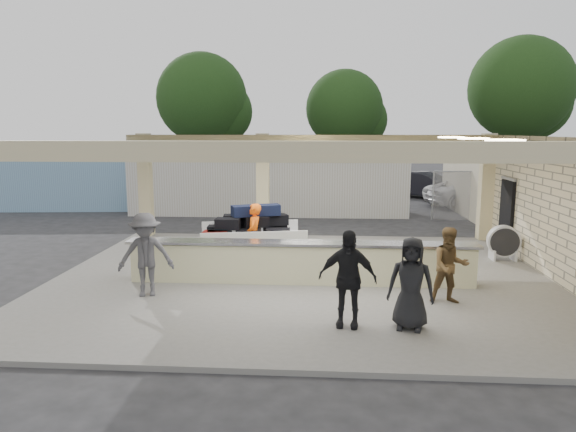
# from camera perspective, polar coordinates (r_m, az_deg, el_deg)

# --- Properties ---
(ground) EXTENTS (120.00, 120.00, 0.00)m
(ground) POSITION_cam_1_polar(r_m,az_deg,el_deg) (12.73, 1.50, -7.15)
(ground) COLOR #252427
(ground) RESTS_ON ground
(pavilion) EXTENTS (12.01, 10.00, 3.55)m
(pavilion) POSITION_cam_1_polar(r_m,az_deg,el_deg) (13.06, 2.58, -0.65)
(pavilion) COLOR slate
(pavilion) RESTS_ON ground
(baggage_counter) EXTENTS (8.20, 0.58, 0.98)m
(baggage_counter) POSITION_cam_1_polar(r_m,az_deg,el_deg) (12.09, 1.41, -5.17)
(baggage_counter) COLOR beige
(baggage_counter) RESTS_ON pavilion
(luggage_cart) EXTENTS (2.99, 2.20, 1.58)m
(luggage_cart) POSITION_cam_1_polar(r_m,az_deg,el_deg) (13.73, -4.29, -1.85)
(luggage_cart) COLOR silver
(luggage_cart) RESTS_ON pavilion
(drum_fan) EXTENTS (0.89, 0.48, 0.96)m
(drum_fan) POSITION_cam_1_polar(r_m,az_deg,el_deg) (15.37, 22.83, -2.63)
(drum_fan) COLOR silver
(drum_fan) RESTS_ON pavilion
(baggage_handler) EXTENTS (0.36, 0.63, 1.69)m
(baggage_handler) POSITION_cam_1_polar(r_m,az_deg,el_deg) (13.35, -3.82, -2.21)
(baggage_handler) COLOR #FF5E0D
(baggage_handler) RESTS_ON pavilion
(passenger_a) EXTENTS (0.79, 0.37, 1.59)m
(passenger_a) POSITION_cam_1_polar(r_m,az_deg,el_deg) (11.11, 17.54, -5.29)
(passenger_a) COLOR brown
(passenger_a) RESTS_ON pavilion
(passenger_b) EXTENTS (1.10, 0.52, 1.80)m
(passenger_b) POSITION_cam_1_polar(r_m,az_deg,el_deg) (9.42, 6.62, -6.90)
(passenger_b) COLOR black
(passenger_b) RESTS_ON pavilion
(passenger_c) EXTENTS (1.24, 0.68, 1.82)m
(passenger_c) POSITION_cam_1_polar(r_m,az_deg,el_deg) (11.47, -15.53, -4.16)
(passenger_c) COLOR #48474C
(passenger_c) RESTS_ON pavilion
(passenger_d) EXTENTS (0.88, 0.52, 1.69)m
(passenger_d) POSITION_cam_1_polar(r_m,az_deg,el_deg) (9.51, 13.49, -7.30)
(passenger_d) COLOR black
(passenger_d) RESTS_ON pavilion
(car_white_a) EXTENTS (5.19, 3.54, 1.35)m
(car_white_a) POSITION_cam_1_polar(r_m,az_deg,el_deg) (26.27, 20.19, 2.43)
(car_white_a) COLOR white
(car_white_a) RESTS_ON ground
(car_white_b) EXTENTS (5.12, 2.91, 1.53)m
(car_white_b) POSITION_cam_1_polar(r_m,az_deg,el_deg) (27.66, 24.76, 2.65)
(car_white_b) COLOR white
(car_white_b) RESTS_ON ground
(car_dark) EXTENTS (4.30, 3.67, 1.41)m
(car_dark) POSITION_cam_1_polar(r_m,az_deg,el_deg) (28.86, 15.07, 3.33)
(car_dark) COLOR black
(car_dark) RESTS_ON ground
(container_white) EXTENTS (11.96, 2.51, 2.59)m
(container_white) POSITION_cam_1_polar(r_m,az_deg,el_deg) (22.67, -2.15, 3.54)
(container_white) COLOR silver
(container_white) RESTS_ON ground
(container_blue) EXTENTS (10.45, 3.43, 2.67)m
(container_blue) POSITION_cam_1_polar(r_m,az_deg,el_deg) (26.06, -22.00, 3.73)
(container_blue) COLOR #7BA5C5
(container_blue) RESTS_ON ground
(tree_left) EXTENTS (6.60, 6.30, 9.00)m
(tree_left) POSITION_cam_1_polar(r_m,az_deg,el_deg) (37.30, -8.97, 12.39)
(tree_left) COLOR #382619
(tree_left) RESTS_ON ground
(tree_mid) EXTENTS (6.00, 5.60, 8.00)m
(tree_mid) POSITION_cam_1_polar(r_m,az_deg,el_deg) (38.41, 6.76, 11.42)
(tree_mid) COLOR #382619
(tree_mid) RESTS_ON ground
(tree_right) EXTENTS (7.20, 7.00, 10.00)m
(tree_right) POSITION_cam_1_polar(r_m,az_deg,el_deg) (39.90, 24.78, 12.35)
(tree_right) COLOR #382619
(tree_right) RESTS_ON ground
(adjacent_building) EXTENTS (6.00, 8.00, 3.20)m
(adjacent_building) POSITION_cam_1_polar(r_m,az_deg,el_deg) (24.03, 25.95, 3.67)
(adjacent_building) COLOR beige
(adjacent_building) RESTS_ON ground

